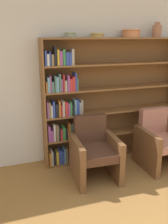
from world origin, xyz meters
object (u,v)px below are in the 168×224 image
bowl_copper (97,35)px  vase_tall (157,31)px  bowl_terracotta (131,33)px  bookshelf (100,101)px  bowl_sage (70,34)px  armchair_cushioned (160,142)px  armchair_leather (94,152)px

bowl_copper → vase_tall: 1.06m
bowl_copper → bowl_terracotta: bearing=0.0°
bookshelf → bowl_terracotta: bowl_terracotta is taller
bowl_sage → bowl_copper: bearing=-0.0°
bookshelf → vase_tall: (0.98, -0.02, 1.12)m
bowl_copper → armchair_cushioned: bowl_copper is taller
armchair_leather → bowl_copper: bearing=-110.3°
bowl_copper → bowl_terracotta: size_ratio=0.71×
bowl_sage → vase_tall: size_ratio=0.74×
bowl_sage → bookshelf: bearing=2.2°
bowl_terracotta → vase_tall: bearing=-0.0°
bowl_sage → bowl_copper: size_ratio=0.84×
bowl_terracotta → vase_tall: (0.47, -0.00, 0.03)m
bookshelf → bowl_copper: 1.06m
armchair_cushioned → bowl_terracotta: bearing=-63.8°
vase_tall → armchair_cushioned: size_ratio=0.26×
bowl_copper → armchair_cushioned: size_ratio=0.24×
armchair_cushioned → armchair_leather: bearing=-0.8°
bookshelf → bowl_copper: size_ratio=11.22×
bowl_sage → armchair_cushioned: bowl_sage is taller
armchair_leather → vase_tall: bearing=-152.9°
vase_tall → armchair_cushioned: 1.82m
bowl_copper → vase_tall: (1.06, 0.00, 0.07)m
bowl_sage → vase_tall: 1.48m
bookshelf → bowl_terracotta: (0.51, -0.02, 1.08)m
bowl_terracotta → vase_tall: vase_tall is taller
bowl_sage → armchair_leather: 1.76m
bowl_sage → vase_tall: bearing=-0.0°
bowl_sage → bowl_copper: (0.43, -0.00, -0.00)m
bowl_sage → armchair_cushioned: bearing=-24.2°
bowl_sage → armchair_cushioned: (1.31, -0.59, -1.65)m
bowl_copper → bookshelf: bearing=15.1°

